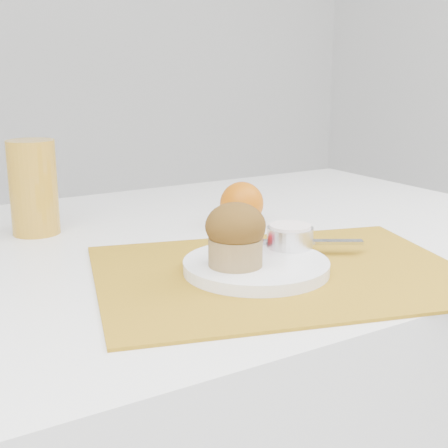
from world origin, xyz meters
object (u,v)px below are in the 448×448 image
orange (242,204)px  muffin (235,235)px  table (205,446)px  plate (256,266)px  juice_glass (33,188)px

orange → muffin: size_ratio=0.91×
table → plate: bearing=-98.7°
muffin → juice_glass: bearing=113.8°
plate → juice_glass: 0.40m
table → orange: orange is taller
juice_glass → muffin: juice_glass is taller
orange → juice_glass: size_ratio=0.49×
orange → muffin: muffin is taller
plate → juice_glass: bearing=118.3°
plate → orange: 0.26m
table → muffin: muffin is taller
muffin → orange: bearing=55.6°
table → orange: (0.09, 0.03, 0.41)m
plate → orange: bearing=61.4°
plate → orange: orange is taller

